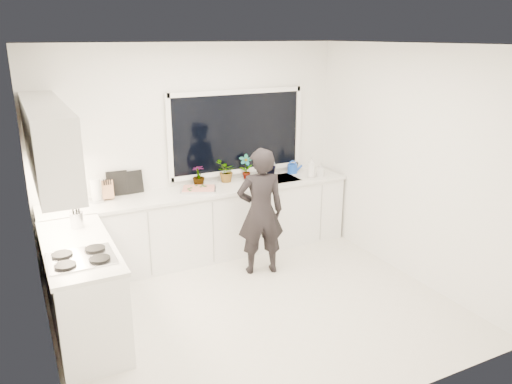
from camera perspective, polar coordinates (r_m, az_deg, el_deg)
floor at (r=5.48m, az=-0.15°, el=-13.11°), size 4.00×3.50×0.02m
wall_back at (r=6.50m, az=-7.13°, el=4.66°), size 4.00×0.02×2.70m
wall_left at (r=4.46m, az=-24.00°, el=-2.81°), size 0.02×3.50×2.70m
wall_right at (r=6.06m, az=17.13°, el=3.08°), size 0.02×3.50×2.70m
ceiling at (r=4.71m, az=-0.17°, el=16.65°), size 4.00×3.50×0.02m
window at (r=6.64m, az=-2.18°, el=6.84°), size 1.80×0.02×1.00m
base_cabinets_back at (r=6.48m, az=-5.89°, el=-3.74°), size 3.92×0.58×0.88m
base_cabinets_left at (r=5.15m, az=-19.17°, el=-10.58°), size 0.58×1.60×0.88m
countertop_back at (r=6.32m, az=-5.99°, el=0.12°), size 3.94×0.62×0.04m
countertop_left at (r=4.96m, az=-19.70°, el=-5.87°), size 0.62×1.60×0.04m
upper_cabinets at (r=5.02m, az=-22.71°, el=5.45°), size 0.34×2.10×0.70m
sink at (r=6.76m, az=2.32°, el=1.10°), size 0.58×0.42×0.14m
faucet at (r=6.89m, az=1.54°, el=2.79°), size 0.03×0.03×0.22m
stovetop at (r=4.62m, az=-19.40°, el=-7.09°), size 0.56×0.48×0.03m
person at (r=5.92m, az=0.52°, el=-2.27°), size 0.64×0.50×1.55m
pizza_tray at (r=6.27m, az=-6.57°, el=0.28°), size 0.52×0.46×0.03m
pizza at (r=6.27m, az=-6.57°, el=0.43°), size 0.47×0.41×0.01m
watering_can at (r=7.03m, az=4.18°, el=2.68°), size 0.15×0.15×0.13m
paper_towel_roll at (r=6.08m, az=-17.83°, el=0.10°), size 0.13×0.13×0.26m
knife_block at (r=6.14m, az=-16.58°, el=0.20°), size 0.14×0.11×0.22m
utensil_crock at (r=5.35m, az=-19.80°, el=-3.02°), size 0.13×0.13×0.16m
picture_frame_large at (r=6.29m, az=-13.76°, el=1.12°), size 0.22×0.04×0.28m
picture_frame_small at (r=6.25m, az=-15.56°, el=0.97°), size 0.25×0.04×0.30m
herb_plants at (r=6.61m, az=-2.51°, el=2.53°), size 1.23×0.35×0.34m
soap_bottles at (r=6.84m, az=6.64°, el=2.79°), size 0.29×0.15×0.30m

